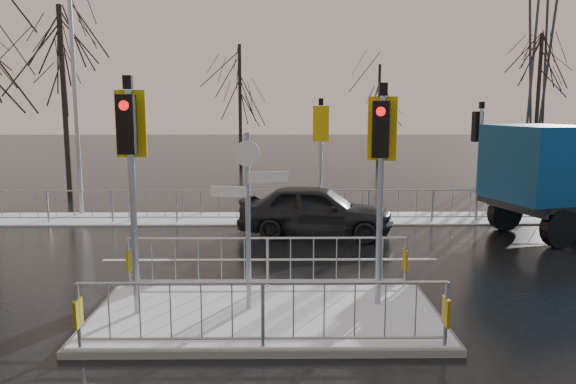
{
  "coord_description": "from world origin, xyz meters",
  "views": [
    {
      "loc": [
        0.28,
        -9.23,
        3.69
      ],
      "look_at": [
        0.42,
        2.82,
        1.8
      ],
      "focal_mm": 35.0,
      "sensor_mm": 36.0,
      "label": 1
    }
  ],
  "objects_px": {
    "car_far_lane": "(316,210)",
    "flatbed_truck": "(565,178)",
    "traffic_island": "(265,298)",
    "street_lamp_left": "(76,79)"
  },
  "relations": [
    {
      "from": "car_far_lane",
      "to": "flatbed_truck",
      "type": "relative_size",
      "value": 0.6
    },
    {
      "from": "traffic_island",
      "to": "car_far_lane",
      "type": "relative_size",
      "value": 1.39
    },
    {
      "from": "traffic_island",
      "to": "car_far_lane",
      "type": "distance_m",
      "value": 6.4
    },
    {
      "from": "traffic_island",
      "to": "street_lamp_left",
      "type": "bearing_deg",
      "value": 124.07
    },
    {
      "from": "traffic_island",
      "to": "street_lamp_left",
      "type": "relative_size",
      "value": 0.73
    },
    {
      "from": "traffic_island",
      "to": "flatbed_truck",
      "type": "bearing_deg",
      "value": 37.04
    },
    {
      "from": "car_far_lane",
      "to": "flatbed_truck",
      "type": "xyz_separation_m",
      "value": [
        6.94,
        -0.08,
        0.93
      ]
    },
    {
      "from": "traffic_island",
      "to": "street_lamp_left",
      "type": "distance_m",
      "value": 12.17
    },
    {
      "from": "car_far_lane",
      "to": "street_lamp_left",
      "type": "relative_size",
      "value": 0.53
    },
    {
      "from": "traffic_island",
      "to": "flatbed_truck",
      "type": "distance_m",
      "value": 10.35
    }
  ]
}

